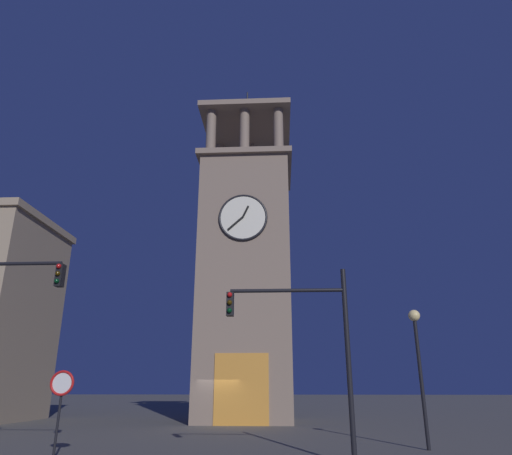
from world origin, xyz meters
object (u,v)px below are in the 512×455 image
(clocktower, at_px, (246,277))
(traffic_signal_mid, at_px, (307,333))
(no_horn_sign, at_px, (61,389))
(street_lamp, at_px, (418,349))

(clocktower, relative_size, traffic_signal_mid, 4.28)
(clocktower, distance_m, no_horn_sign, 18.45)
(street_lamp, xyz_separation_m, no_horn_sign, (12.11, 3.14, -1.42))
(clocktower, xyz_separation_m, no_horn_sign, (4.61, 16.30, -7.31))
(clocktower, xyz_separation_m, street_lamp, (-7.50, 13.16, -5.89))
(clocktower, height_order, street_lamp, clocktower)
(street_lamp, height_order, no_horn_sign, street_lamp)
(traffic_signal_mid, height_order, street_lamp, traffic_signal_mid)
(traffic_signal_mid, relative_size, no_horn_sign, 2.18)
(traffic_signal_mid, relative_size, street_lamp, 1.16)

